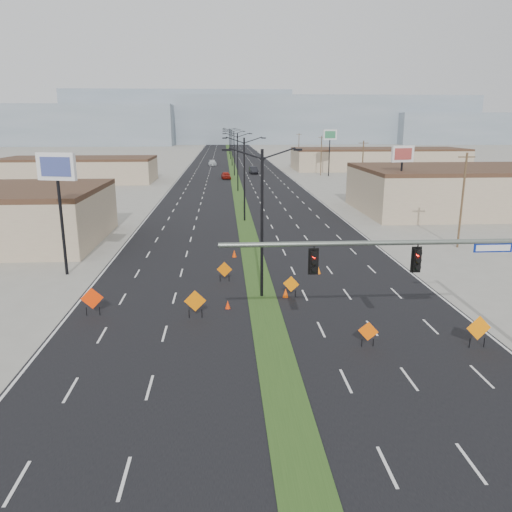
{
  "coord_description": "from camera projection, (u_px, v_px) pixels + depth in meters",
  "views": [
    {
      "loc": [
        -2.5,
        -20.53,
        11.54
      ],
      "look_at": [
        -0.47,
        10.89,
        3.2
      ],
      "focal_mm": 35.0,
      "sensor_mm": 36.0,
      "label": 1
    }
  ],
  "objects": [
    {
      "name": "mesa_center",
      "position": [
        291.0,
        120.0,
        311.22
      ],
      "size": [
        220.0,
        50.0,
        28.0
      ],
      "primitive_type": "cube",
      "color": "gray",
      "rests_on": "ground"
    },
    {
      "name": "streetlight_6",
      "position": [
        229.0,
        140.0,
        195.17
      ],
      "size": [
        5.15,
        0.24,
        10.02
      ],
      "color": "black",
      "rests_on": "ground"
    },
    {
      "name": "pole_sign_west",
      "position": [
        57.0,
        176.0,
        37.61
      ],
      "size": [
        3.08,
        1.15,
        9.49
      ],
      "rotation": [
        0.0,
        0.0,
        -0.27
      ],
      "color": "black",
      "rests_on": "ground"
    },
    {
      "name": "streetlight_4",
      "position": [
        232.0,
        146.0,
        141.15
      ],
      "size": [
        5.15,
        0.24,
        10.02
      ],
      "color": "black",
      "rests_on": "ground"
    },
    {
      "name": "utility_pole_0",
      "position": [
        462.0,
        199.0,
        47.08
      ],
      "size": [
        1.6,
        0.2,
        9.0
      ],
      "color": "#4C3823",
      "rests_on": "ground"
    },
    {
      "name": "construction_sign_5",
      "position": [
        479.0,
        329.0,
        26.31
      ],
      "size": [
        1.36,
        0.12,
        1.82
      ],
      "rotation": [
        0.0,
        0.0,
        0.06
      ],
      "color": "orange",
      "rests_on": "ground"
    },
    {
      "name": "signal_mast",
      "position": [
        453.0,
        268.0,
        24.15
      ],
      "size": [
        16.3,
        0.6,
        8.0
      ],
      "color": "slate",
      "rests_on": "ground"
    },
    {
      "name": "median_strip",
      "position": [
        234.0,
        174.0,
        119.38
      ],
      "size": [
        2.0,
        400.0,
        0.04
      ],
      "primitive_type": "cube",
      "color": "#254418",
      "rests_on": "ground"
    },
    {
      "name": "cone_0",
      "position": [
        228.0,
        305.0,
        32.13
      ],
      "size": [
        0.42,
        0.42,
        0.56
      ],
      "primitive_type": "cone",
      "rotation": [
        0.0,
        0.0,
        0.3
      ],
      "color": "red",
      "rests_on": "ground"
    },
    {
      "name": "mesa_west",
      "position": [
        15.0,
        125.0,
        282.73
      ],
      "size": [
        180.0,
        50.0,
        22.0
      ],
      "primitive_type": "cube",
      "color": "gray",
      "rests_on": "ground"
    },
    {
      "name": "ground",
      "position": [
        281.0,
        383.0,
        22.92
      ],
      "size": [
        600.0,
        600.0,
        0.0
      ],
      "primitive_type": "plane",
      "color": "gray",
      "rests_on": "ground"
    },
    {
      "name": "pole_sign_east_near",
      "position": [
        402.0,
        160.0,
        60.47
      ],
      "size": [
        2.95,
        1.04,
        9.04
      ],
      "rotation": [
        0.0,
        0.0,
        0.24
      ],
      "color": "black",
      "rests_on": "ground"
    },
    {
      "name": "car_mid",
      "position": [
        253.0,
        170.0,
        119.71
      ],
      "size": [
        2.11,
        5.12,
        1.65
      ],
      "primitive_type": "imported",
      "rotation": [
        0.0,
        0.0,
        0.07
      ],
      "color": "black",
      "rests_on": "ground"
    },
    {
      "name": "streetlight_0",
      "position": [
        262.0,
        219.0,
        33.11
      ],
      "size": [
        5.15,
        0.24,
        10.02
      ],
      "color": "black",
      "rests_on": "ground"
    },
    {
      "name": "streetlight_5",
      "position": [
        230.0,
        143.0,
        168.16
      ],
      "size": [
        5.15,
        0.24,
        10.02
      ],
      "color": "black",
      "rests_on": "ground"
    },
    {
      "name": "construction_sign_2",
      "position": [
        224.0,
        270.0,
        37.52
      ],
      "size": [
        1.16,
        0.16,
        1.54
      ],
      "rotation": [
        0.0,
        0.0,
        -0.1
      ],
      "color": "#D66104",
      "rests_on": "ground"
    },
    {
      "name": "construction_sign_3",
      "position": [
        291.0,
        285.0,
        34.18
      ],
      "size": [
        1.06,
        0.44,
        1.49
      ],
      "rotation": [
        0.0,
        0.0,
        -0.37
      ],
      "color": "orange",
      "rests_on": "ground"
    },
    {
      "name": "utility_pole_3",
      "position": [
        299.0,
        148.0,
        148.37
      ],
      "size": [
        1.6,
        0.2,
        9.0
      ],
      "color": "#4C3823",
      "rests_on": "ground"
    },
    {
      "name": "streetlight_2",
      "position": [
        238.0,
        160.0,
        87.13
      ],
      "size": [
        5.15,
        0.24,
        10.02
      ],
      "color": "black",
      "rests_on": "ground"
    },
    {
      "name": "utility_pole_2",
      "position": [
        321.0,
        155.0,
        114.61
      ],
      "size": [
        1.6,
        0.2,
        9.0
      ],
      "color": "#4C3823",
      "rests_on": "ground"
    },
    {
      "name": "cone_2",
      "position": [
        319.0,
        270.0,
        39.62
      ],
      "size": [
        0.41,
        0.41,
        0.58
      ],
      "primitive_type": "cone",
      "rotation": [
        0.0,
        0.0,
        0.21
      ],
      "color": "#FF6805",
      "rests_on": "ground"
    },
    {
      "name": "car_far",
      "position": [
        212.0,
        163.0,
        143.1
      ],
      "size": [
        2.47,
        5.34,
        1.51
      ],
      "primitive_type": "imported",
      "rotation": [
        0.0,
        0.0,
        0.07
      ],
      "color": "silver",
      "rests_on": "ground"
    },
    {
      "name": "cone_3",
      "position": [
        234.0,
        254.0,
        44.57
      ],
      "size": [
        0.51,
        0.51,
        0.68
      ],
      "primitive_type": "cone",
      "rotation": [
        0.0,
        0.0,
        -0.31
      ],
      "color": "#D53804",
      "rests_on": "ground"
    },
    {
      "name": "streetlight_3",
      "position": [
        234.0,
        152.0,
        114.14
      ],
      "size": [
        5.15,
        0.24,
        10.02
      ],
      "color": "black",
      "rests_on": "ground"
    },
    {
      "name": "building_se_near",
      "position": [
        493.0,
        191.0,
        67.74
      ],
      "size": [
        36.0,
        18.0,
        5.5
      ],
      "primitive_type": "cube",
      "color": "tan",
      "rests_on": "ground"
    },
    {
      "name": "car_left",
      "position": [
        226.0,
        175.0,
        108.26
      ],
      "size": [
        2.26,
        4.7,
        1.55
      ],
      "primitive_type": "imported",
      "rotation": [
        0.0,
        0.0,
        0.1
      ],
      "color": "maroon",
      "rests_on": "ground"
    },
    {
      "name": "construction_sign_4",
      "position": [
        368.0,
        332.0,
        26.5
      ],
      "size": [
        1.01,
        0.4,
        1.42
      ],
      "rotation": [
        0.0,
        0.0,
        -0.35
      ],
      "color": "#FF5B05",
      "rests_on": "ground"
    },
    {
      "name": "construction_sign_1",
      "position": [
        195.0,
        302.0,
        30.38
      ],
      "size": [
        1.34,
        0.09,
        1.79
      ],
      "rotation": [
        0.0,
        0.0,
        0.04
      ],
      "color": "orange",
      "rests_on": "ground"
    },
    {
      "name": "road_surface",
      "position": [
        234.0,
        174.0,
        119.38
      ],
      "size": [
        25.0,
        400.0,
        0.02
      ],
      "primitive_type": "cube",
      "color": "black",
      "rests_on": "ground"
    },
    {
      "name": "streetlight_1",
      "position": [
        244.0,
        177.0,
        60.12
      ],
      "size": [
        5.15,
        0.24,
        10.02
      ],
      "color": "black",
      "rests_on": "ground"
    },
    {
      "name": "construction_sign_0",
      "position": [
        92.0,
        299.0,
        30.76
      ],
      "size": [
        1.37,
        0.25,
        1.83
      ],
      "rotation": [
        0.0,
        0.0,
        0.15
      ],
      "color": "#F33405",
      "rests_on": "ground"
    },
    {
      "name": "building_se_far",
      "position": [
        378.0,
        160.0,
        130.76
      ],
      "size": [
        44.0,
        16.0,
        5.0
      ],
      "primitive_type": "cube",
      "color": "tan",
      "rests_on": "ground"
    },
    {
      "name": "utility_pole_1",
      "position": [
        362.0,
        168.0,
        80.85
      ],
      "size": [
        1.6,
        0.2,
        9.0
      ],
      "color": "#4C3823",
      "rests_on": "ground"
    },
    {
      "name": "pole_sign_east_far",
      "position": [
        330.0,
        138.0,
        112.24
      ],
      "size": [
        3.33,
        1.39,
        10.38
      ],
      "rotation": [
        0.0,
        0.0,
        0.32
      ],
      "color": "black",
      "rests_on": "ground"
    },
    {
      "name": "mesa_backdrop",
      "position": [
        180.0,
        117.0,
        325.64
      ],
      "size": [
        140.0,
        50.0,
        32.0
      ],
      "primitive_type": "cube",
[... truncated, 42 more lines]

